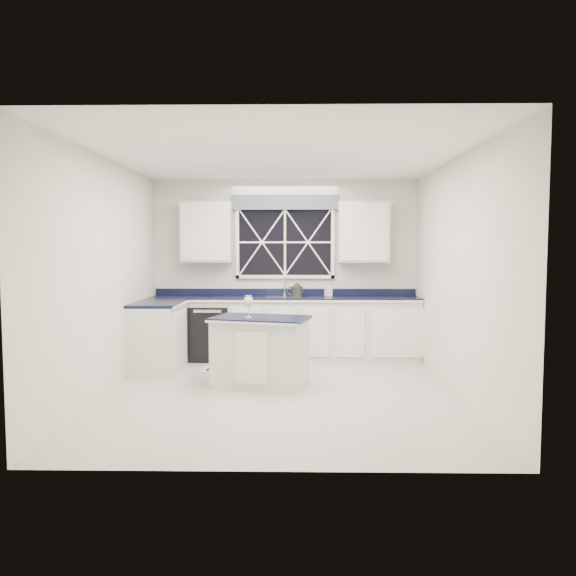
{
  "coord_description": "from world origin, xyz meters",
  "views": [
    {
      "loc": [
        0.2,
        -6.34,
        1.69
      ],
      "look_at": [
        0.08,
        0.4,
        1.19
      ],
      "focal_mm": 35.0,
      "sensor_mm": 36.0,
      "label": 1
    }
  ],
  "objects_px": {
    "island": "(260,351)",
    "kettle": "(297,290)",
    "wine_glass": "(248,302)",
    "soap_bottle": "(328,289)",
    "faucet": "(285,285)",
    "dishwasher": "(211,332)"
  },
  "relations": [
    {
      "from": "soap_bottle",
      "to": "kettle",
      "type": "bearing_deg",
      "value": -172.97
    },
    {
      "from": "dishwasher",
      "to": "faucet",
      "type": "xyz_separation_m",
      "value": [
        1.1,
        0.19,
        0.69
      ]
    },
    {
      "from": "dishwasher",
      "to": "soap_bottle",
      "type": "xyz_separation_m",
      "value": [
        1.76,
        0.14,
        0.64
      ]
    },
    {
      "from": "kettle",
      "to": "wine_glass",
      "type": "xyz_separation_m",
      "value": [
        -0.57,
        -1.73,
        -0.01
      ]
    },
    {
      "from": "dishwasher",
      "to": "soap_bottle",
      "type": "bearing_deg",
      "value": 4.5
    },
    {
      "from": "faucet",
      "to": "kettle",
      "type": "bearing_deg",
      "value": -32.66
    },
    {
      "from": "faucet",
      "to": "soap_bottle",
      "type": "relative_size",
      "value": 1.4
    },
    {
      "from": "wine_glass",
      "to": "faucet",
      "type": "bearing_deg",
      "value": 77.98
    },
    {
      "from": "island",
      "to": "wine_glass",
      "type": "bearing_deg",
      "value": -146.31
    },
    {
      "from": "wine_glass",
      "to": "soap_bottle",
      "type": "distance_m",
      "value": 2.07
    },
    {
      "from": "faucet",
      "to": "soap_bottle",
      "type": "height_order",
      "value": "faucet"
    },
    {
      "from": "dishwasher",
      "to": "kettle",
      "type": "height_order",
      "value": "kettle"
    },
    {
      "from": "wine_glass",
      "to": "soap_bottle",
      "type": "bearing_deg",
      "value": 59.57
    },
    {
      "from": "island",
      "to": "soap_bottle",
      "type": "bearing_deg",
      "value": 77.23
    },
    {
      "from": "kettle",
      "to": "wine_glass",
      "type": "relative_size",
      "value": 1.13
    },
    {
      "from": "faucet",
      "to": "island",
      "type": "distance_m",
      "value": 1.93
    },
    {
      "from": "island",
      "to": "kettle",
      "type": "distance_m",
      "value": 1.84
    },
    {
      "from": "wine_glass",
      "to": "kettle",
      "type": "bearing_deg",
      "value": 71.68
    },
    {
      "from": "faucet",
      "to": "kettle",
      "type": "xyz_separation_m",
      "value": [
        0.18,
        -0.12,
        -0.06
      ]
    },
    {
      "from": "dishwasher",
      "to": "wine_glass",
      "type": "distance_m",
      "value": 1.89
    },
    {
      "from": "faucet",
      "to": "soap_bottle",
      "type": "bearing_deg",
      "value": -4.9
    },
    {
      "from": "wine_glass",
      "to": "soap_bottle",
      "type": "xyz_separation_m",
      "value": [
        1.05,
        1.79,
        0.02
      ]
    }
  ]
}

